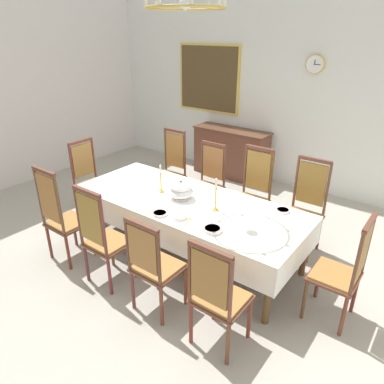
# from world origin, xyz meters

# --- Properties ---
(ground) EXTENTS (7.58, 5.94, 0.04)m
(ground) POSITION_xyz_m (0.00, 0.00, -0.02)
(ground) COLOR #A8A297
(back_wall) EXTENTS (7.58, 0.08, 3.44)m
(back_wall) POSITION_xyz_m (0.00, 3.01, 1.72)
(back_wall) COLOR silver
(back_wall) RESTS_ON ground
(dining_table) EXTENTS (2.81, 1.12, 0.74)m
(dining_table) POSITION_xyz_m (0.00, 0.12, 0.67)
(dining_table) COLOR brown
(dining_table) RESTS_ON ground
(tablecloth) EXTENTS (2.83, 1.14, 0.32)m
(tablecloth) POSITION_xyz_m (0.00, 0.12, 0.67)
(tablecloth) COLOR white
(tablecloth) RESTS_ON dining_table
(chair_south_a) EXTENTS (0.44, 0.42, 1.21)m
(chair_south_a) POSITION_xyz_m (-1.09, -0.85, 0.60)
(chair_south_a) COLOR brown
(chair_south_a) RESTS_ON ground
(chair_north_a) EXTENTS (0.44, 0.42, 1.19)m
(chair_north_a) POSITION_xyz_m (-1.09, 1.09, 0.59)
(chair_north_a) COLOR brown
(chair_north_a) RESTS_ON ground
(chair_south_b) EXTENTS (0.44, 0.42, 1.17)m
(chair_south_b) POSITION_xyz_m (-0.37, -0.85, 0.59)
(chair_south_b) COLOR brown
(chair_south_b) RESTS_ON ground
(chair_north_b) EXTENTS (0.44, 0.42, 1.11)m
(chair_north_b) POSITION_xyz_m (-0.37, 1.09, 0.57)
(chair_north_b) COLOR #552C23
(chair_north_b) RESTS_ON ground
(chair_south_c) EXTENTS (0.44, 0.42, 1.05)m
(chair_south_c) POSITION_xyz_m (0.35, -0.84, 0.55)
(chair_south_c) COLOR brown
(chair_south_c) RESTS_ON ground
(chair_north_c) EXTENTS (0.44, 0.42, 1.19)m
(chair_north_c) POSITION_xyz_m (0.35, 1.09, 0.59)
(chair_north_c) COLOR brown
(chair_north_c) RESTS_ON ground
(chair_south_d) EXTENTS (0.44, 0.42, 1.09)m
(chair_south_d) POSITION_xyz_m (1.07, -0.85, 0.56)
(chair_south_d) COLOR maroon
(chair_south_d) RESTS_ON ground
(chair_north_d) EXTENTS (0.44, 0.42, 1.19)m
(chair_north_d) POSITION_xyz_m (1.07, 1.09, 0.59)
(chair_north_d) COLOR brown
(chair_north_d) RESTS_ON ground
(chair_head_west) EXTENTS (0.42, 0.44, 1.13)m
(chair_head_west) POSITION_xyz_m (-1.81, 0.12, 0.57)
(chair_head_west) COLOR brown
(chair_head_west) RESTS_ON ground
(chair_head_east) EXTENTS (0.42, 0.44, 1.13)m
(chair_head_east) POSITION_xyz_m (1.81, 0.12, 0.57)
(chair_head_east) COLOR brown
(chair_head_east) RESTS_ON ground
(soup_tureen) EXTENTS (0.29, 0.29, 0.23)m
(soup_tureen) POSITION_xyz_m (-0.09, 0.12, 0.85)
(soup_tureen) COLOR white
(soup_tureen) RESTS_ON tablecloth
(candlestick_west) EXTENTS (0.07, 0.07, 0.35)m
(candlestick_west) POSITION_xyz_m (-0.40, 0.12, 0.88)
(candlestick_west) COLOR gold
(candlestick_west) RESTS_ON tablecloth
(candlestick_east) EXTENTS (0.07, 0.07, 0.38)m
(candlestick_east) POSITION_xyz_m (0.40, 0.12, 0.89)
(candlestick_east) COLOR gold
(candlestick_east) RESTS_ON tablecloth
(bowl_near_left) EXTENTS (0.17, 0.17, 0.03)m
(bowl_near_left) POSITION_xyz_m (-0.01, -0.34, 0.76)
(bowl_near_left) COLOR white
(bowl_near_left) RESTS_ON tablecloth
(bowl_near_right) EXTENTS (0.16, 0.16, 0.03)m
(bowl_near_right) POSITION_xyz_m (0.20, -0.26, 0.76)
(bowl_near_right) COLOR white
(bowl_near_right) RESTS_ON tablecloth
(bowl_far_left) EXTENTS (0.15, 0.15, 0.03)m
(bowl_far_left) POSITION_xyz_m (1.01, 0.54, 0.76)
(bowl_far_left) COLOR white
(bowl_far_left) RESTS_ON tablecloth
(bowl_far_right) EXTENTS (0.19, 0.19, 0.04)m
(bowl_far_right) POSITION_xyz_m (0.63, -0.27, 0.76)
(bowl_far_right) COLOR white
(bowl_far_right) RESTS_ON tablecloth
(spoon_primary) EXTENTS (0.03, 0.18, 0.01)m
(spoon_primary) POSITION_xyz_m (-0.13, -0.31, 0.75)
(spoon_primary) COLOR gold
(spoon_primary) RESTS_ON tablecloth
(spoon_secondary) EXTENTS (0.06, 0.17, 0.01)m
(spoon_secondary) POSITION_xyz_m (0.30, -0.24, 0.75)
(spoon_secondary) COLOR gold
(spoon_secondary) RESTS_ON tablecloth
(sideboard) EXTENTS (1.44, 0.48, 0.90)m
(sideboard) POSITION_xyz_m (-0.96, 2.69, 0.45)
(sideboard) COLOR brown
(sideboard) RESTS_ON ground
(mounted_clock) EXTENTS (0.29, 0.06, 0.29)m
(mounted_clock) POSITION_xyz_m (0.32, 2.94, 2.08)
(mounted_clock) COLOR #D1B251
(framed_painting) EXTENTS (1.34, 0.05, 1.24)m
(framed_painting) POSITION_xyz_m (-1.68, 2.95, 1.72)
(framed_painting) COLOR #D1B251
(chandelier) EXTENTS (0.78, 0.78, 0.66)m
(chandelier) POSITION_xyz_m (-0.00, 0.12, 2.76)
(chandelier) COLOR gold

